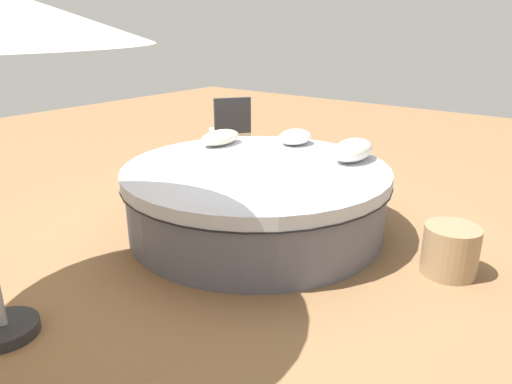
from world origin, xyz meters
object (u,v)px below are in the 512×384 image
(throw_pillow_0, at_px, (353,150))
(patio_chair, at_px, (231,126))
(round_bed, at_px, (256,198))
(throw_pillow_1, at_px, (295,137))
(throw_pillow_2, at_px, (220,137))
(side_table, at_px, (450,250))

(throw_pillow_0, height_order, patio_chair, patio_chair)
(round_bed, distance_m, throw_pillow_1, 1.07)
(round_bed, xyz_separation_m, patio_chair, (-1.65, -1.73, 0.22))
(throw_pillow_2, distance_m, side_table, 2.71)
(throw_pillow_2, height_order, side_table, throw_pillow_2)
(round_bed, bearing_deg, throw_pillow_1, -168.95)
(round_bed, bearing_deg, side_table, 98.57)
(round_bed, distance_m, patio_chair, 2.40)
(patio_chair, distance_m, side_table, 3.81)
(throw_pillow_1, height_order, throw_pillow_2, throw_pillow_1)
(patio_chair, bearing_deg, throw_pillow_2, -107.10)
(round_bed, height_order, side_table, round_bed)
(throw_pillow_0, bearing_deg, throw_pillow_2, -78.12)
(round_bed, relative_size, patio_chair, 2.63)
(round_bed, relative_size, throw_pillow_1, 6.18)
(throw_pillow_1, bearing_deg, patio_chair, -113.76)
(throw_pillow_2, xyz_separation_m, patio_chair, (-1.21, -0.89, -0.18))
(throw_pillow_2, bearing_deg, round_bed, 62.87)
(throw_pillow_0, xyz_separation_m, side_table, (0.47, 1.16, -0.56))
(round_bed, distance_m, throw_pillow_2, 1.03)
(throw_pillow_1, relative_size, patio_chair, 0.43)
(throw_pillow_1, bearing_deg, throw_pillow_2, -50.75)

